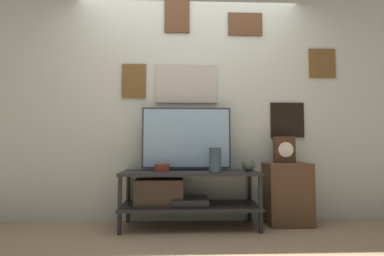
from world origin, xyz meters
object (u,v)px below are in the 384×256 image
(television, at_px, (186,138))
(vase_wide_bowl, at_px, (162,168))
(vase_round_glass, at_px, (248,165))
(mantel_clock, at_px, (284,150))
(vase_tall_ceramic, at_px, (215,160))
(vase_slim_bronze, at_px, (155,161))

(television, height_order, vase_wide_bowl, television)
(vase_wide_bowl, bearing_deg, vase_round_glass, -3.00)
(vase_round_glass, relative_size, vase_wide_bowl, 0.86)
(mantel_clock, bearing_deg, vase_tall_ceramic, -159.04)
(vase_tall_ceramic, height_order, vase_slim_bronze, vase_tall_ceramic)
(television, xyz_separation_m, vase_wide_bowl, (-0.25, -0.12, -0.31))
(vase_round_glass, relative_size, vase_slim_bronze, 0.72)
(vase_tall_ceramic, distance_m, vase_slim_bronze, 0.73)
(vase_tall_ceramic, bearing_deg, vase_round_glass, 20.29)
(mantel_clock, bearing_deg, vase_slim_bronze, 176.38)
(vase_round_glass, xyz_separation_m, mantel_clock, (0.43, 0.17, 0.15))
(vase_tall_ceramic, bearing_deg, vase_wide_bowl, 161.34)
(vase_tall_ceramic, bearing_deg, vase_slim_bronze, 147.41)
(television, relative_size, vase_wide_bowl, 6.11)
(vase_slim_bronze, height_order, mantel_clock, mantel_clock)
(television, bearing_deg, mantel_clock, 0.35)
(vase_round_glass, height_order, mantel_clock, mantel_clock)
(television, height_order, vase_tall_ceramic, television)
(vase_wide_bowl, xyz_separation_m, mantel_clock, (1.31, 0.13, 0.18))
(vase_slim_bronze, bearing_deg, vase_round_glass, -15.06)
(vase_round_glass, bearing_deg, vase_wide_bowl, 177.00)
(vase_slim_bronze, distance_m, mantel_clock, 1.41)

